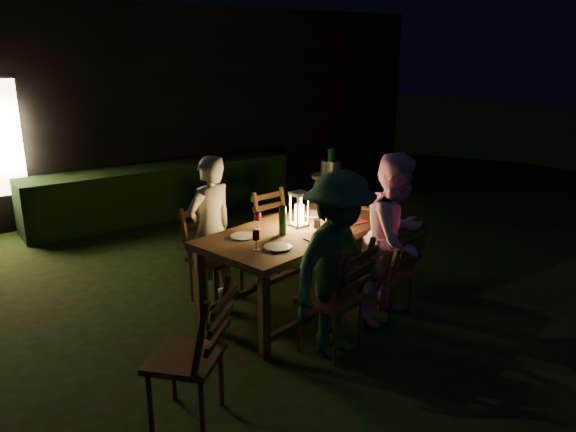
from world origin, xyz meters
TOP-DOWN VIEW (x-y plane):
  - garden_envelope at (-0.01, 6.15)m, footprint 40.00×40.00m
  - dining_table at (-0.66, -0.14)m, footprint 2.22×1.45m
  - chair_near_left at (-0.92, -1.00)m, footprint 0.61×0.63m
  - chair_near_right at (-0.05, -0.79)m, footprint 0.53×0.56m
  - chair_far_left at (-1.28, 0.51)m, footprint 0.59×0.61m
  - chair_far_right at (-0.30, 0.74)m, footprint 0.50×0.53m
  - chair_end at (0.54, 0.14)m, footprint 0.58×0.56m
  - chair_spare at (-2.36, -1.18)m, footprint 0.71×0.71m
  - person_house_side at (-1.29, 0.55)m, footprint 0.63×0.49m
  - person_opp_right at (-0.04, -0.84)m, footprint 0.92×0.79m
  - person_opp_left at (-0.91, -1.04)m, footprint 1.15×0.82m
  - lantern at (-0.62, -0.08)m, footprint 0.16×0.16m
  - plate_far_left at (-1.25, -0.05)m, footprint 0.25×0.25m
  - plate_near_left at (-1.15, -0.48)m, footprint 0.25×0.25m
  - plate_far_right at (-0.27, 0.18)m, footprint 0.25×0.25m
  - plate_near_right at (-0.17, -0.25)m, footprint 0.25×0.25m
  - wineglass_a at (-1.02, 0.06)m, footprint 0.06×0.06m
  - wineglass_b at (-1.33, -0.42)m, footprint 0.06×0.06m
  - wineglass_c at (-0.31, -0.35)m, footprint 0.06×0.06m
  - wineglass_d at (-0.10, 0.18)m, footprint 0.06×0.06m
  - wineglass_e at (-0.69, -0.46)m, footprint 0.06×0.06m
  - bottle_table at (-0.90, -0.20)m, footprint 0.07×0.07m
  - napkin_left at (-0.73, -0.49)m, footprint 0.18×0.14m
  - napkin_right at (-0.06, -0.31)m, footprint 0.18×0.14m
  - phone at (-1.20, -0.58)m, footprint 0.14×0.07m
  - side_table at (1.37, 1.89)m, footprint 0.56×0.56m
  - ice_bucket at (1.37, 1.89)m, footprint 0.30×0.30m
  - bottle_bucket_a at (1.32, 1.85)m, footprint 0.07×0.07m
  - bottle_bucket_b at (1.42, 1.93)m, footprint 0.07×0.07m

SIDE VIEW (x-z plane):
  - chair_end at x=0.54m, z-range -0.19..0.78m
  - chair_near_right at x=-0.05m, z-range -0.20..0.80m
  - chair_far_right at x=-0.30m, z-range -0.20..0.80m
  - chair_far_left at x=-1.28m, z-range -0.21..0.83m
  - chair_near_left at x=-0.92m, z-range -0.21..0.86m
  - chair_spare at x=-2.36m, z-range -0.21..0.87m
  - side_table at x=1.37m, z-range 0.29..1.04m
  - dining_table at x=-0.66m, z-range 0.34..1.19m
  - person_house_side at x=-1.29m, z-range 0.00..1.54m
  - person_opp_left at x=-0.91m, z-range 0.00..1.62m
  - person_opp_right at x=-0.04m, z-range 0.00..1.64m
  - phone at x=-1.20m, z-range 0.85..0.86m
  - napkin_left at x=-0.73m, z-range 0.85..0.86m
  - napkin_right at x=-0.06m, z-range 0.85..0.86m
  - plate_far_left at x=-1.25m, z-range 0.85..0.86m
  - plate_near_left at x=-1.15m, z-range 0.85..0.86m
  - plate_far_right at x=-0.27m, z-range 0.85..0.86m
  - plate_near_right at x=-0.17m, z-range 0.85..0.86m
  - ice_bucket at x=1.37m, z-range 0.75..0.97m
  - bottle_bucket_a at x=1.32m, z-range 0.75..1.07m
  - bottle_bucket_b at x=1.42m, z-range 0.75..1.07m
  - wineglass_a at x=-1.02m, z-range 0.85..1.02m
  - wineglass_b at x=-1.33m, z-range 0.85..1.02m
  - wineglass_c at x=-0.31m, z-range 0.85..1.02m
  - wineglass_d at x=-0.10m, z-range 0.85..1.02m
  - wineglass_e at x=-0.69m, z-range 0.85..1.02m
  - bottle_table at x=-0.90m, z-range 0.85..1.13m
  - lantern at x=-0.62m, z-range 0.83..1.18m
  - garden_envelope at x=-0.01m, z-range -0.02..3.18m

